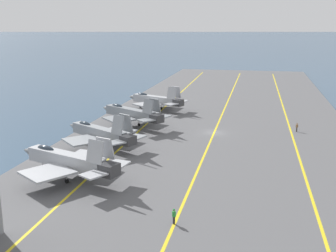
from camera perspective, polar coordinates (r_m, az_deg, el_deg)
ground_plane at (r=81.16m, az=6.27°, el=-1.16°), size 2000.00×2000.00×0.00m
carrier_deck at (r=81.10m, az=6.27°, el=-1.03°), size 222.04×52.62×0.40m
deck_stripe_foul_line at (r=80.93m, az=16.51°, el=-1.41°), size 199.82×2.79×0.01m
deck_stripe_centerline at (r=81.05m, az=6.28°, el=-0.89°), size 199.83×0.36×0.01m
deck_stripe_edge_line at (r=83.71m, az=-3.62°, el=-0.36°), size 199.82×2.76×0.01m
parked_jet_nearest at (r=57.75m, az=-13.42°, el=-4.52°), size 13.78×17.08×6.47m
parked_jet_second at (r=71.95m, az=-9.18°, el=-0.91°), size 13.44×16.28×6.32m
parked_jet_third at (r=85.11m, az=-5.04°, el=1.74°), size 13.12×16.72×6.35m
parked_jet_fourth at (r=101.24m, az=-1.72°, el=3.55°), size 12.66×15.90×6.08m
crew_brown_vest at (r=84.71m, az=17.06°, el=-0.12°), size 0.45×0.46×1.72m
crew_green_vest at (r=44.73m, az=0.81°, el=-12.04°), size 0.36×0.44×1.72m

